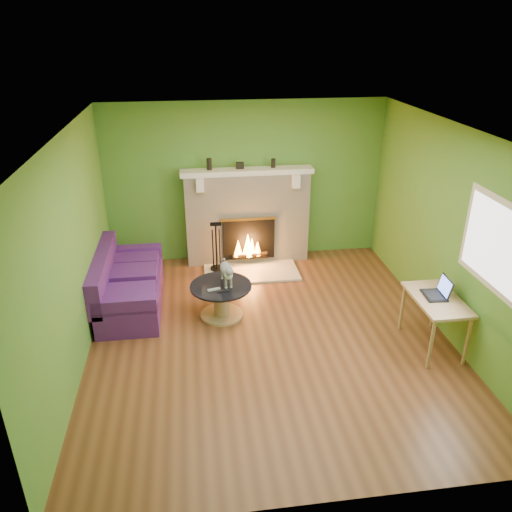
{
  "coord_description": "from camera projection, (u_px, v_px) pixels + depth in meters",
  "views": [
    {
      "loc": [
        -0.89,
        -5.31,
        3.66
      ],
      "look_at": [
        -0.12,
        0.4,
        0.96
      ],
      "focal_mm": 35.0,
      "sensor_mm": 36.0,
      "label": 1
    }
  ],
  "objects": [
    {
      "name": "wall_back",
      "position": [
        246.0,
        182.0,
        8.12
      ],
      "size": [
        5.0,
        0.0,
        5.0
      ],
      "primitive_type": "plane",
      "rotation": [
        1.57,
        0.0,
        0.0
      ],
      "color": "#568A2D",
      "rests_on": "floor"
    },
    {
      "name": "desk",
      "position": [
        436.0,
        304.0,
        5.98
      ],
      "size": [
        0.53,
        0.92,
        0.68
      ],
      "color": "tan",
      "rests_on": "floor"
    },
    {
      "name": "window_frame",
      "position": [
        495.0,
        244.0,
        5.23
      ],
      "size": [
        0.0,
        1.2,
        1.2
      ],
      "primitive_type": "plane",
      "rotation": [
        1.57,
        0.0,
        -1.57
      ],
      "color": "silver",
      "rests_on": "wall_right"
    },
    {
      "name": "sofa",
      "position": [
        127.0,
        285.0,
        7.01
      ],
      "size": [
        0.85,
        1.78,
        0.8
      ],
      "color": "#4D1A65",
      "rests_on": "floor"
    },
    {
      "name": "hearth",
      "position": [
        251.0,
        272.0,
        8.03
      ],
      "size": [
        1.5,
        0.75,
        0.03
      ],
      "primitive_type": "cube",
      "color": "beige",
      "rests_on": "floor"
    },
    {
      "name": "remote_silver",
      "position": [
        214.0,
        289.0,
        6.55
      ],
      "size": [
        0.18,
        0.09,
        0.02
      ],
      "primitive_type": "cube",
      "rotation": [
        0.0,
        0.0,
        0.28
      ],
      "color": "gray",
      "rests_on": "coffee_table"
    },
    {
      "name": "laptop",
      "position": [
        435.0,
        287.0,
        5.94
      ],
      "size": [
        0.3,
        0.33,
        0.24
      ],
      "primitive_type": null,
      "rotation": [
        0.0,
        0.0,
        -0.06
      ],
      "color": "black",
      "rests_on": "desk"
    },
    {
      "name": "wall_left",
      "position": [
        73.0,
        254.0,
        5.6
      ],
      "size": [
        0.0,
        5.0,
        5.0
      ],
      "primitive_type": "plane",
      "rotation": [
        1.57,
        0.0,
        1.57
      ],
      "color": "#568A2D",
      "rests_on": "floor"
    },
    {
      "name": "coffee_table",
      "position": [
        221.0,
        298.0,
        6.76
      ],
      "size": [
        0.83,
        0.83,
        0.47
      ],
      "color": "tan",
      "rests_on": "floor"
    },
    {
      "name": "remote_black",
      "position": [
        223.0,
        291.0,
        6.51
      ],
      "size": [
        0.16,
        0.07,
        0.02
      ],
      "primitive_type": "cube",
      "rotation": [
        0.0,
        0.0,
        0.15
      ],
      "color": "black",
      "rests_on": "coffee_table"
    },
    {
      "name": "mantel",
      "position": [
        247.0,
        171.0,
        7.83
      ],
      "size": [
        2.1,
        0.28,
        0.08
      ],
      "primitive_type": "cube",
      "color": "white",
      "rests_on": "fireplace"
    },
    {
      "name": "ceiling",
      "position": [
        272.0,
        132.0,
        5.32
      ],
      "size": [
        5.0,
        5.0,
        0.0
      ],
      "primitive_type": "plane",
      "rotation": [
        3.14,
        0.0,
        0.0
      ],
      "color": "white",
      "rests_on": "wall_back"
    },
    {
      "name": "mantel_vase_left",
      "position": [
        209.0,
        164.0,
        7.73
      ],
      "size": [
        0.08,
        0.08,
        0.18
      ],
      "primitive_type": "cylinder",
      "color": "black",
      "rests_on": "mantel"
    },
    {
      "name": "wall_front",
      "position": [
        326.0,
        380.0,
        3.63
      ],
      "size": [
        5.0,
        0.0,
        5.0
      ],
      "primitive_type": "plane",
      "rotation": [
        -1.57,
        0.0,
        0.0
      ],
      "color": "#568A2D",
      "rests_on": "floor"
    },
    {
      "name": "floor",
      "position": [
        269.0,
        336.0,
        6.43
      ],
      "size": [
        5.0,
        5.0,
        0.0
      ],
      "primitive_type": "plane",
      "color": "brown",
      "rests_on": "ground"
    },
    {
      "name": "window_pane",
      "position": [
        494.0,
        244.0,
        5.23
      ],
      "size": [
        0.0,
        1.06,
        1.06
      ],
      "primitive_type": "plane",
      "rotation": [
        1.57,
        0.0,
        -1.57
      ],
      "color": "white",
      "rests_on": "wall_right"
    },
    {
      "name": "cat",
      "position": [
        226.0,
        272.0,
        6.65
      ],
      "size": [
        0.27,
        0.57,
        0.34
      ],
      "primitive_type": null,
      "rotation": [
        0.0,
        0.0,
        0.12
      ],
      "color": "slate",
      "rests_on": "coffee_table"
    },
    {
      "name": "mantel_vase_right",
      "position": [
        273.0,
        163.0,
        7.86
      ],
      "size": [
        0.07,
        0.07,
        0.14
      ],
      "primitive_type": "cylinder",
      "color": "black",
      "rests_on": "mantel"
    },
    {
      "name": "fireplace",
      "position": [
        247.0,
        217.0,
        8.17
      ],
      "size": [
        2.1,
        0.46,
        1.58
      ],
      "color": "beige",
      "rests_on": "floor"
    },
    {
      "name": "wall_right",
      "position": [
        450.0,
        234.0,
        6.15
      ],
      "size": [
        0.0,
        5.0,
        5.0
      ],
      "primitive_type": "plane",
      "rotation": [
        1.57,
        0.0,
        -1.57
      ],
      "color": "#568A2D",
      "rests_on": "floor"
    },
    {
      "name": "fire_tools",
      "position": [
        216.0,
        246.0,
        7.92
      ],
      "size": [
        0.22,
        0.22,
        0.82
      ],
      "primitive_type": null,
      "color": "black",
      "rests_on": "hearth"
    },
    {
      "name": "mantel_box",
      "position": [
        240.0,
        166.0,
        7.81
      ],
      "size": [
        0.12,
        0.08,
        0.1
      ],
      "primitive_type": "cube",
      "color": "black",
      "rests_on": "mantel"
    }
  ]
}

